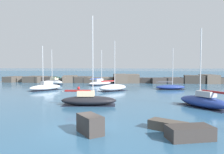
{
  "coord_description": "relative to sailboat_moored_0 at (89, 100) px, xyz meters",
  "views": [
    {
      "loc": [
        3.82,
        -15.44,
        4.86
      ],
      "look_at": [
        0.11,
        20.34,
        2.89
      ],
      "focal_mm": 35.0,
      "sensor_mm": 36.0,
      "label": 1
    }
  ],
  "objects": [
    {
      "name": "breakwater_jetty",
      "position": [
        3.59,
        34.35,
        0.24
      ],
      "size": [
        68.12,
        7.12,
        2.54
      ],
      "color": "#4C443D",
      "rests_on": "ground"
    },
    {
      "name": "mooring_buoy_orange_near",
      "position": [
        -5.53,
        16.46,
        -0.38
      ],
      "size": [
        0.56,
        0.56,
        0.76
      ],
      "color": "red",
      "rests_on": "ground"
    },
    {
      "name": "sailboat_moored_1",
      "position": [
        -11.54,
        14.56,
        -0.01
      ],
      "size": [
        5.85,
        6.54,
        8.52
      ],
      "color": "white",
      "rests_on": "ground"
    },
    {
      "name": "sailboat_moored_4",
      "position": [
        13.44,
        -0.07,
        0.07
      ],
      "size": [
        5.53,
        6.59,
        9.08
      ],
      "color": "navy",
      "rests_on": "ground"
    },
    {
      "name": "sailboat_moored_3",
      "position": [
        -14.69,
        26.86,
        0.04
      ],
      "size": [
        6.25,
        4.57,
        8.72
      ],
      "color": "silver",
      "rests_on": "ground"
    },
    {
      "name": "ground_plane",
      "position": [
        1.72,
        -10.38,
        -0.66
      ],
      "size": [
        600.0,
        600.0,
        0.0
      ],
      "primitive_type": "plane",
      "color": "#336084"
    },
    {
      "name": "sailboat_moored_6",
      "position": [
        -2.82,
        26.34,
        -0.09
      ],
      "size": [
        5.88,
        5.45,
        8.5
      ],
      "color": "white",
      "rests_on": "ground"
    },
    {
      "name": "sailboat_moored_5",
      "position": [
        1.48,
        14.72,
        -0.01
      ],
      "size": [
        6.01,
        5.55,
        9.34
      ],
      "color": "white",
      "rests_on": "ground"
    },
    {
      "name": "sailboat_moored_2",
      "position": [
        12.66,
        18.59,
        -0.17
      ],
      "size": [
        6.12,
        3.09,
        8.21
      ],
      "color": "navy",
      "rests_on": "ground"
    },
    {
      "name": "open_sea_beyond",
      "position": [
        1.72,
        94.33,
        -0.66
      ],
      "size": [
        400.0,
        116.0,
        0.01
      ],
      "color": "#235175",
      "rests_on": "ground"
    },
    {
      "name": "sailboat_moored_0",
      "position": [
        0.0,
        0.0,
        0.0
      ],
      "size": [
        6.9,
        3.02,
        10.71
      ],
      "color": "black",
      "rests_on": "ground"
    },
    {
      "name": "foreground_rocks",
      "position": [
        2.49,
        -11.53,
        -0.15
      ],
      "size": [
        17.95,
        6.43,
        1.33
      ],
      "color": "#383330",
      "rests_on": "ground"
    }
  ]
}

